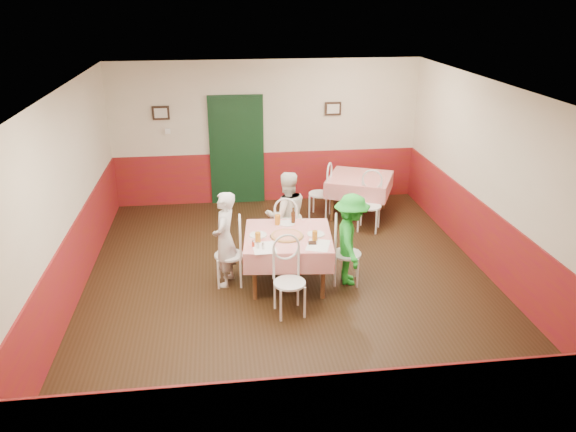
{
  "coord_description": "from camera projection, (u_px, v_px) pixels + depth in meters",
  "views": [
    {
      "loc": [
        -0.95,
        -7.28,
        3.98
      ],
      "look_at": [
        -0.03,
        -0.04,
        1.05
      ],
      "focal_mm": 35.0,
      "sensor_mm": 36.0,
      "label": 1
    }
  ],
  "objects": [
    {
      "name": "wainscot_back",
      "position": [
        267.0,
        177.0,
        11.32
      ],
      "size": [
        6.0,
        0.03,
        1.0
      ],
      "primitive_type": "cube",
      "color": "maroon",
      "rests_on": "ground"
    },
    {
      "name": "glass_b",
      "position": [
        315.0,
        236.0,
        7.77
      ],
      "size": [
        0.08,
        0.08,
        0.14
      ],
      "primitive_type": "cylinder",
      "rotation": [
        0.0,
        0.0,
        -0.1
      ],
      "color": "#BF7219",
      "rests_on": "main_table"
    },
    {
      "name": "pizza",
      "position": [
        287.0,
        236.0,
        7.91
      ],
      "size": [
        0.5,
        0.5,
        0.03
      ],
      "primitive_type": "cylinder",
      "rotation": [
        0.0,
        0.0,
        -0.1
      ],
      "color": "#B74723",
      "rests_on": "main_table"
    },
    {
      "name": "thermostat",
      "position": [
        168.0,
        131.0,
        10.69
      ],
      "size": [
        0.1,
        0.03,
        0.1
      ],
      "primitive_type": "cube",
      "color": "white",
      "rests_on": "back_wall"
    },
    {
      "name": "glass_a",
      "position": [
        258.0,
        237.0,
        7.71
      ],
      "size": [
        0.09,
        0.09,
        0.15
      ],
      "primitive_type": "cylinder",
      "rotation": [
        0.0,
        0.0,
        -0.1
      ],
      "color": "#BF7219",
      "rests_on": "main_table"
    },
    {
      "name": "shaker_a",
      "position": [
        258.0,
        245.0,
        7.53
      ],
      "size": [
        0.04,
        0.04,
        0.09
      ],
      "primitive_type": "cylinder",
      "rotation": [
        0.0,
        0.0,
        -0.1
      ],
      "color": "silver",
      "rests_on": "main_table"
    },
    {
      "name": "plate_far",
      "position": [
        287.0,
        223.0,
        8.35
      ],
      "size": [
        0.27,
        0.27,
        0.01
      ],
      "primitive_type": "cylinder",
      "rotation": [
        0.0,
        0.0,
        -0.1
      ],
      "color": "white",
      "rests_on": "main_table"
    },
    {
      "name": "picture_right",
      "position": [
        333.0,
        109.0,
        10.93
      ],
      "size": [
        0.32,
        0.03,
        0.26
      ],
      "primitive_type": "cube",
      "color": "black",
      "rests_on": "back_wall"
    },
    {
      "name": "chair_left",
      "position": [
        229.0,
        255.0,
        8.06
      ],
      "size": [
        0.43,
        0.43,
        0.9
      ],
      "primitive_type": null,
      "rotation": [
        0.0,
        0.0,
        -1.61
      ],
      "color": "white",
      "rests_on": "ground"
    },
    {
      "name": "wainscot_right",
      "position": [
        486.0,
        239.0,
        8.46
      ],
      "size": [
        0.03,
        7.0,
        1.0
      ],
      "primitive_type": "cube",
      "color": "maroon",
      "rests_on": "ground"
    },
    {
      "name": "front_wall",
      "position": [
        345.0,
        333.0,
        4.55
      ],
      "size": [
        6.0,
        0.1,
        2.8
      ],
      "primitive_type": "cube",
      "color": "beige",
      "rests_on": "ground"
    },
    {
      "name": "chair_second_b",
      "position": [
        369.0,
        206.0,
        9.9
      ],
      "size": [
        0.55,
        0.55,
        0.9
      ],
      "primitive_type": null,
      "rotation": [
        0.0,
        0.0,
        -0.42
      ],
      "color": "white",
      "rests_on": "ground"
    },
    {
      "name": "menu_right",
      "position": [
        318.0,
        245.0,
        7.64
      ],
      "size": [
        0.41,
        0.47,
        0.0
      ],
      "primitive_type": "cube",
      "rotation": [
        0.0,
        0.0,
        -0.31
      ],
      "color": "white",
      "rests_on": "main_table"
    },
    {
      "name": "back_wall",
      "position": [
        267.0,
        133.0,
        11.0
      ],
      "size": [
        6.0,
        0.1,
        2.8
      ],
      "primitive_type": "cube",
      "color": "beige",
      "rests_on": "ground"
    },
    {
      "name": "main_table",
      "position": [
        288.0,
        259.0,
        8.11
      ],
      "size": [
        1.34,
        1.34,
        0.77
      ],
      "primitive_type": "cube",
      "rotation": [
        0.0,
        0.0,
        -0.1
      ],
      "color": "red",
      "rests_on": "ground"
    },
    {
      "name": "chair_right",
      "position": [
        347.0,
        254.0,
        8.1
      ],
      "size": [
        0.5,
        0.5,
        0.9
      ],
      "primitive_type": null,
      "rotation": [
        0.0,
        0.0,
        1.36
      ],
      "color": "white",
      "rests_on": "ground"
    },
    {
      "name": "glass_c",
      "position": [
        278.0,
        220.0,
        8.3
      ],
      "size": [
        0.09,
        0.09,
        0.15
      ],
      "primitive_type": "cylinder",
      "rotation": [
        0.0,
        0.0,
        -0.1
      ],
      "color": "#BF7219",
      "rests_on": "main_table"
    },
    {
      "name": "floor",
      "position": [
        290.0,
        281.0,
        8.3
      ],
      "size": [
        7.0,
        7.0,
        0.0
      ],
      "primitive_type": "plane",
      "color": "black",
      "rests_on": "ground"
    },
    {
      "name": "second_table",
      "position": [
        359.0,
        196.0,
        10.62
      ],
      "size": [
        1.48,
        1.48,
        0.77
      ],
      "primitive_type": "cube",
      "rotation": [
        0.0,
        0.0,
        -0.42
      ],
      "color": "red",
      "rests_on": "ground"
    },
    {
      "name": "shaker_b",
      "position": [
        263.0,
        246.0,
        7.51
      ],
      "size": [
        0.04,
        0.04,
        0.09
      ],
      "primitive_type": "cylinder",
      "rotation": [
        0.0,
        0.0,
        -0.1
      ],
      "color": "silver",
      "rests_on": "main_table"
    },
    {
      "name": "chair_near",
      "position": [
        290.0,
        283.0,
        7.3
      ],
      "size": [
        0.47,
        0.47,
        0.9
      ],
      "primitive_type": null,
      "rotation": [
        0.0,
        0.0,
        0.14
      ],
      "color": "white",
      "rests_on": "ground"
    },
    {
      "name": "shaker_c",
      "position": [
        253.0,
        244.0,
        7.59
      ],
      "size": [
        0.04,
        0.04,
        0.09
      ],
      "primitive_type": "cylinder",
      "rotation": [
        0.0,
        0.0,
        -0.1
      ],
      "color": "#B23319",
      "rests_on": "main_table"
    },
    {
      "name": "diner_right",
      "position": [
        351.0,
        240.0,
        8.02
      ],
      "size": [
        0.61,
        0.93,
        1.36
      ],
      "primitive_type": "imported",
      "rotation": [
        0.0,
        0.0,
        1.45
      ],
      "color": "gray",
      "rests_on": "ground"
    },
    {
      "name": "ceiling",
      "position": [
        290.0,
        89.0,
        7.25
      ],
      "size": [
        7.0,
        7.0,
        0.0
      ],
      "primitive_type": "plane",
      "color": "white",
      "rests_on": "back_wall"
    },
    {
      "name": "plate_left",
      "position": [
        258.0,
        235.0,
        7.95
      ],
      "size": [
        0.27,
        0.27,
        0.01
      ],
      "primitive_type": "cylinder",
      "rotation": [
        0.0,
        0.0,
        -0.1
      ],
      "color": "white",
      "rests_on": "main_table"
    },
    {
      "name": "wainscot_front",
      "position": [
        341.0,
        420.0,
        4.9
      ],
      "size": [
        6.0,
        0.03,
        1.0
      ],
      "primitive_type": "cube",
      "color": "maroon",
      "rests_on": "ground"
    },
    {
      "name": "right_wall",
      "position": [
        495.0,
        183.0,
        8.12
      ],
      "size": [
        0.1,
        7.0,
        2.8
      ],
      "primitive_type": "cube",
      "color": "beige",
      "rests_on": "ground"
    },
    {
      "name": "chair_far",
      "position": [
        287.0,
        231.0,
        8.87
      ],
      "size": [
        0.5,
        0.5,
        0.9
      ],
      "primitive_type": null,
      "rotation": [
        0.0,
        0.0,
        2.94
      ],
      "color": "white",
      "rests_on": "ground"
    },
    {
      "name": "picture_left",
      "position": [
        161.0,
        113.0,
        10.55
      ],
      "size": [
        0.32,
        0.03,
        0.26
      ],
      "primitive_type": "cube",
      "color": "black",
      "rests_on": "back_wall"
    },
    {
      "name": "left_wall",
      "position": [
        65.0,
        201.0,
        7.42
      ],
      "size": [
        0.1,
        7.0,
        2.8
      ],
      "primitive_type": "cube",
      "color": "beige",
      "rests_on": "ground"
    },
    {
      "name": "beer_bottle",
      "position": [
        293.0,
        216.0,
        8.32
      ],
      "size": [
        0.07,
        0.07,
        0.22
      ],
      "primitive_type": "cylinder",
      "rotation": [
        0.0,
        0.0,
        -0.1
      ],
      "color": "#381C0A",
      "rests_on": "main_table"
    },
    {
      "name": "menu_left",
      "position": [
        264.0,
        248.0,
        7.56
      ],
      "size": [
        0.31,
        0.41,
        0.0
      ],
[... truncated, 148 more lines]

